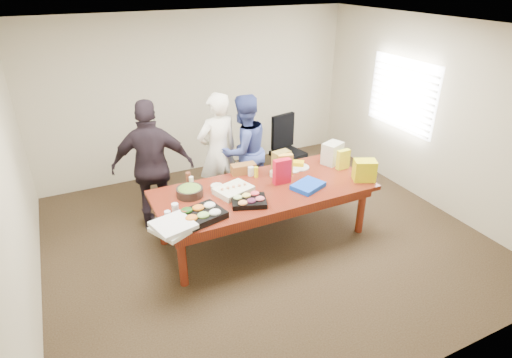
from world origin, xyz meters
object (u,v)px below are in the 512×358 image
person_right (244,151)px  conference_table (264,213)px  office_chair (288,151)px  salad_bowl (190,192)px  person_center (218,152)px  sheet_cake (234,190)px

person_right → conference_table: bearing=67.5°
office_chair → salad_bowl: 2.36m
person_right → salad_bowl: 1.36m
person_center → conference_table: bearing=91.8°
office_chair → sheet_cake: office_chair is taller
person_right → sheet_cake: bearing=46.8°
person_center → salad_bowl: 1.09m
conference_table → person_right: bearing=79.9°
conference_table → salad_bowl: (-0.91, 0.23, 0.43)m
conference_table → salad_bowl: bearing=166.2°
person_right → sheet_cake: 1.14m
sheet_cake → salad_bowl: (-0.52, 0.17, 0.02)m
person_center → office_chair: bearing=-177.5°
conference_table → sheet_cake: 0.58m
conference_table → office_chair: size_ratio=2.63×
person_center → person_right: bearing=166.2°
person_center → person_right: size_ratio=1.04×
person_center → sheet_cake: size_ratio=4.05×
office_chair → person_center: 1.43m
office_chair → salad_bowl: office_chair is taller
sheet_cake → salad_bowl: bearing=144.4°
person_center → sheet_cake: bearing=70.0°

